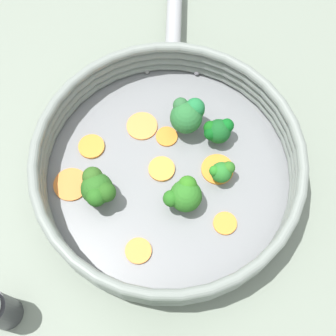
% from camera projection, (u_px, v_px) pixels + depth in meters
% --- Properties ---
extents(ground_plane, '(4.00, 4.00, 0.00)m').
position_uv_depth(ground_plane, '(168.00, 177.00, 0.66)').
color(ground_plane, gray).
extents(skillet, '(0.34, 0.34, 0.02)m').
position_uv_depth(skillet, '(168.00, 175.00, 0.65)').
color(skillet, gray).
rests_on(skillet, ground_plane).
extents(skillet_rim_wall, '(0.36, 0.36, 0.06)m').
position_uv_depth(skillet_rim_wall, '(168.00, 164.00, 0.61)').
color(skillet_rim_wall, gray).
rests_on(skillet_rim_wall, skillet).
extents(skillet_handle, '(0.20, 0.13, 0.02)m').
position_uv_depth(skillet_handle, '(174.00, 7.00, 0.74)').
color(skillet_handle, '#999B9E').
rests_on(skillet_handle, skillet).
extents(skillet_rivet_left, '(0.01, 0.01, 0.01)m').
position_uv_depth(skillet_rivet_left, '(197.00, 72.00, 0.70)').
color(skillet_rivet_left, gray).
rests_on(skillet_rivet_left, skillet).
extents(skillet_rivet_right, '(0.01, 0.01, 0.01)m').
position_uv_depth(skillet_rivet_right, '(147.00, 71.00, 0.70)').
color(skillet_rivet_right, gray).
rests_on(skillet_rivet_right, skillet).
extents(carrot_slice_0, '(0.05, 0.05, 0.00)m').
position_uv_depth(carrot_slice_0, '(91.00, 146.00, 0.65)').
color(carrot_slice_0, orange).
rests_on(carrot_slice_0, skillet).
extents(carrot_slice_1, '(0.06, 0.06, 0.00)m').
position_uv_depth(carrot_slice_1, '(217.00, 169.00, 0.64)').
color(carrot_slice_1, orange).
rests_on(carrot_slice_1, skillet).
extents(carrot_slice_2, '(0.04, 0.04, 0.00)m').
position_uv_depth(carrot_slice_2, '(225.00, 223.00, 0.61)').
color(carrot_slice_2, orange).
rests_on(carrot_slice_2, skillet).
extents(carrot_slice_3, '(0.05, 0.05, 0.00)m').
position_uv_depth(carrot_slice_3, '(141.00, 126.00, 0.67)').
color(carrot_slice_3, '#F98D41').
rests_on(carrot_slice_3, skillet).
extents(carrot_slice_4, '(0.05, 0.05, 0.00)m').
position_uv_depth(carrot_slice_4, '(162.00, 169.00, 0.64)').
color(carrot_slice_4, '#F99638').
rests_on(carrot_slice_4, skillet).
extents(carrot_slice_5, '(0.05, 0.05, 0.00)m').
position_uv_depth(carrot_slice_5, '(71.00, 184.00, 0.63)').
color(carrot_slice_5, orange).
rests_on(carrot_slice_5, skillet).
extents(carrot_slice_6, '(0.05, 0.05, 0.00)m').
position_uv_depth(carrot_slice_6, '(138.00, 251.00, 0.60)').
color(carrot_slice_6, orange).
rests_on(carrot_slice_6, skillet).
extents(carrot_slice_7, '(0.04, 0.04, 0.00)m').
position_uv_depth(carrot_slice_7, '(167.00, 136.00, 0.66)').
color(carrot_slice_7, orange).
rests_on(carrot_slice_7, skillet).
extents(broccoli_floret_0, '(0.05, 0.04, 0.05)m').
position_uv_depth(broccoli_floret_0, '(97.00, 189.00, 0.60)').
color(broccoli_floret_0, '#709F52').
rests_on(broccoli_floret_0, skillet).
extents(broccoli_floret_1, '(0.04, 0.05, 0.05)m').
position_uv_depth(broccoli_floret_1, '(182.00, 196.00, 0.60)').
color(broccoli_floret_1, '#89A95F').
rests_on(broccoli_floret_1, skillet).
extents(broccoli_floret_2, '(0.05, 0.05, 0.06)m').
position_uv_depth(broccoli_floret_2, '(188.00, 114.00, 0.63)').
color(broccoli_floret_2, '#6C8D52').
rests_on(broccoli_floret_2, skillet).
extents(broccoli_floret_3, '(0.03, 0.03, 0.04)m').
position_uv_depth(broccoli_floret_3, '(222.00, 172.00, 0.62)').
color(broccoli_floret_3, '#83B15D').
rests_on(broccoli_floret_3, skillet).
extents(broccoli_floret_4, '(0.03, 0.04, 0.04)m').
position_uv_depth(broccoli_floret_4, '(218.00, 131.00, 0.64)').
color(broccoli_floret_4, '#6FA25D').
rests_on(broccoli_floret_4, skillet).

